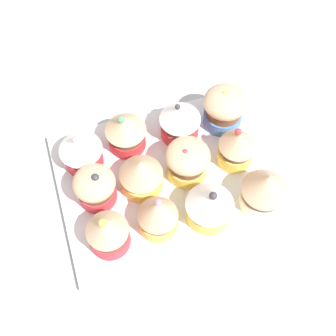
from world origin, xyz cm
name	(u,v)px	position (x,y,z in cm)	size (l,w,h in cm)	color
ground_plane	(168,186)	(0.00, 0.00, -1.50)	(180.00, 180.00, 3.00)	#9E9EA3
baking_tray	(168,179)	(0.00, 0.00, 0.60)	(32.19, 25.05, 1.20)	silver
cupcake_0	(224,108)	(-11.22, -7.09, 4.88)	(6.55, 6.55, 7.30)	#477AC6
cupcake_1	(180,120)	(-4.04, -6.90, 5.06)	(6.25, 6.25, 7.71)	#D1333D
cupcake_2	(126,132)	(4.24, -7.48, 4.77)	(6.16, 6.16, 7.18)	#D1333D
cupcake_3	(81,150)	(11.31, -6.32, 4.77)	(6.32, 6.32, 7.09)	#D1333D
cupcake_4	(236,145)	(-10.55, -0.36, 4.82)	(5.51, 5.51, 7.36)	#EFC651
cupcake_5	(187,159)	(-2.92, -0.34, 4.66)	(6.44, 6.44, 6.78)	#EFC651
cupcake_6	(142,176)	(4.00, 0.34, 4.60)	(6.31, 6.31, 6.67)	#EFC651
cupcake_7	(95,186)	(10.65, -0.19, 4.39)	(6.00, 6.00, 6.47)	#D1333D
cupcake_8	(264,189)	(-11.50, 7.62, 5.14)	(6.45, 6.45, 7.67)	white
cupcake_9	(210,204)	(-3.57, 7.50, 5.31)	(6.68, 6.68, 8.23)	#EFC651
cupcake_10	(158,215)	(3.57, 6.74, 4.87)	(5.61, 5.61, 7.56)	#EFC651
cupcake_11	(108,232)	(10.56, 7.13, 4.82)	(5.74, 5.74, 7.52)	#D1333D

